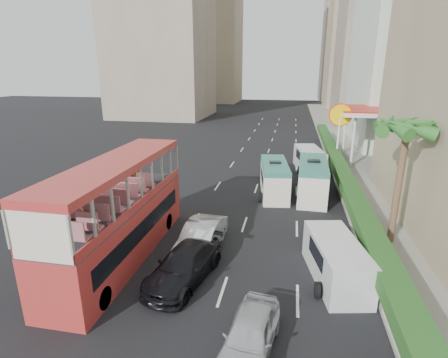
% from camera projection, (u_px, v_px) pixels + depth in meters
% --- Properties ---
extents(ground_plane, '(200.00, 200.00, 0.00)m').
position_uv_depth(ground_plane, '(239.00, 268.00, 16.93)').
color(ground_plane, black).
rests_on(ground_plane, ground).
extents(double_decker_bus, '(2.50, 11.00, 5.06)m').
position_uv_depth(double_decker_bus, '(119.00, 210.00, 17.27)').
color(double_decker_bus, '#B9302D').
rests_on(double_decker_bus, ground).
extents(car_silver_lane_a, '(2.03, 4.91, 1.58)m').
position_uv_depth(car_silver_lane_a, '(201.00, 251.00, 18.45)').
color(car_silver_lane_a, silver).
rests_on(car_silver_lane_a, ground).
extents(car_silver_lane_b, '(2.10, 4.20, 1.37)m').
position_uv_depth(car_silver_lane_b, '(249.00, 351.00, 11.91)').
color(car_silver_lane_b, silver).
rests_on(car_silver_lane_b, ground).
extents(car_black, '(3.02, 5.38, 1.47)m').
position_uv_depth(car_black, '(185.00, 279.00, 16.02)').
color(car_black, black).
rests_on(car_black, ground).
extents(van_asset, '(2.59, 4.98, 1.34)m').
position_uv_depth(van_asset, '(275.00, 174.00, 32.20)').
color(van_asset, silver).
rests_on(van_asset, ground).
extents(minibus_near, '(2.58, 5.79, 2.48)m').
position_uv_depth(minibus_near, '(274.00, 179.00, 26.60)').
color(minibus_near, silver).
rests_on(minibus_near, ground).
extents(minibus_far, '(2.21, 6.13, 2.69)m').
position_uv_depth(minibus_far, '(312.00, 179.00, 26.13)').
color(minibus_far, silver).
rests_on(minibus_far, ground).
extents(panel_van_near, '(2.81, 4.99, 1.88)m').
position_uv_depth(panel_van_near, '(336.00, 261.00, 15.75)').
color(panel_van_near, silver).
rests_on(panel_van_near, ground).
extents(panel_van_far, '(2.96, 5.39, 2.04)m').
position_uv_depth(panel_van_far, '(309.00, 159.00, 33.24)').
color(panel_van_far, silver).
rests_on(panel_van_far, ground).
extents(sidewalk, '(6.00, 120.00, 0.18)m').
position_uv_depth(sidewalk, '(353.00, 156.00, 38.67)').
color(sidewalk, '#99968C').
rests_on(sidewalk, ground).
extents(kerb_wall, '(0.30, 44.00, 1.00)m').
position_uv_depth(kerb_wall, '(339.00, 178.00, 28.71)').
color(kerb_wall, silver).
rests_on(kerb_wall, sidewalk).
extents(hedge, '(1.10, 44.00, 0.70)m').
position_uv_depth(hedge, '(340.00, 168.00, 28.45)').
color(hedge, '#2D6626').
rests_on(hedge, kerb_wall).
extents(palm_tree, '(0.36, 0.36, 6.40)m').
position_uv_depth(palm_tree, '(398.00, 186.00, 18.24)').
color(palm_tree, brown).
rests_on(palm_tree, sidewalk).
extents(shell_station, '(6.50, 8.00, 5.50)m').
position_uv_depth(shell_station, '(369.00, 135.00, 35.82)').
color(shell_station, silver).
rests_on(shell_station, ground).
extents(tower_far_a, '(14.00, 14.00, 44.00)m').
position_uv_depth(tower_far_a, '(361.00, 14.00, 84.03)').
color(tower_far_a, tan).
rests_on(tower_far_a, ground).
extents(tower_far_b, '(14.00, 14.00, 40.00)m').
position_uv_depth(tower_far_b, '(348.00, 32.00, 105.23)').
color(tower_far_b, tan).
rests_on(tower_far_b, ground).
extents(tower_left_b, '(16.00, 16.00, 46.00)m').
position_uv_depth(tower_left_b, '(211.00, 18.00, 98.36)').
color(tower_left_b, tan).
rests_on(tower_left_b, ground).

